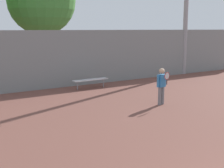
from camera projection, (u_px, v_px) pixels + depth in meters
The scene contains 4 objects.
tennis_player at pixel (162, 84), 13.16m from camera, with size 0.56×0.44×1.56m.
bench_adjacent_court at pixel (91, 80), 16.84m from camera, with size 2.03×0.40×0.50m.
back_fence at pixel (34, 61), 16.12m from camera, with size 34.24×0.06×3.12m.
tree_green_broad at pixel (42, 1), 21.40m from camera, with size 4.66×4.66×7.41m.
Camera 1 is at (-5.45, -2.25, 3.20)m, focal length 50.00 mm.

